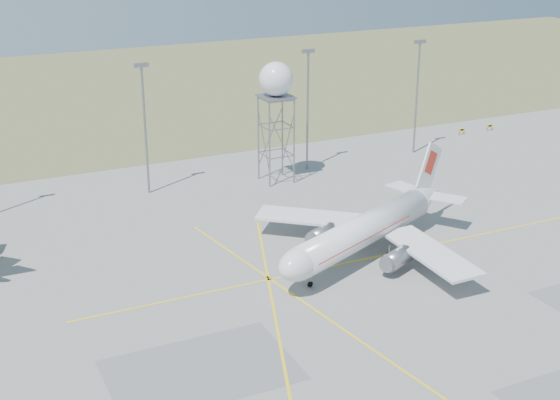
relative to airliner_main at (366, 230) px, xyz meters
name	(u,v)px	position (x,y,z in m)	size (l,w,h in m)	color
ground	(464,400)	(-8.25, -30.88, -3.65)	(400.00, 400.00, 0.00)	gray
grass_strip	(101,92)	(-8.25, 109.12, -3.64)	(400.00, 120.00, 0.03)	#576034
mast_b	(145,118)	(-18.25, 35.12, 8.42)	(2.20, 0.50, 20.50)	slate
mast_c	(308,100)	(9.75, 35.12, 8.42)	(2.20, 0.50, 20.50)	slate
mast_d	(417,88)	(31.75, 35.12, 8.42)	(2.20, 0.50, 20.50)	slate
taxi_sign_near	(462,130)	(47.35, 41.11, -2.76)	(1.60, 0.17, 1.20)	black
taxi_sign_far	(490,126)	(54.35, 41.11, -2.76)	(1.60, 0.17, 1.20)	black
airliner_main	(366,230)	(0.00, 0.00, 0.00)	(33.31, 31.04, 11.91)	silver
radar_tower	(276,116)	(2.26, 31.66, 7.36)	(5.42, 5.42, 19.63)	slate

